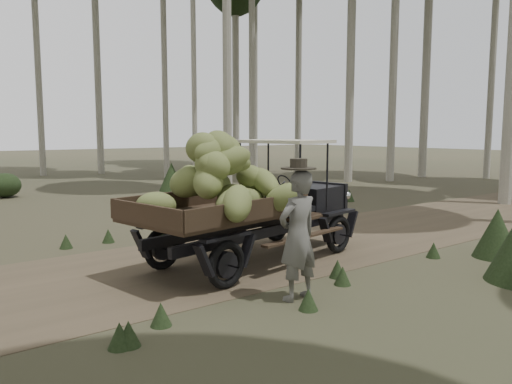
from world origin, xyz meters
TOP-DOWN VIEW (x-y plane):
  - ground at (0.00, 0.00)m, footprint 120.00×120.00m
  - dirt_track at (0.00, 0.00)m, footprint 70.00×4.00m
  - banana_truck at (1.27, -0.67)m, footprint 5.06×2.83m
  - farmer at (0.97, -2.54)m, footprint 0.70×0.52m
  - undergrowth at (-2.33, 0.03)m, footprint 23.44×22.87m

SIDE VIEW (x-z plane):
  - ground at x=0.00m, z-range 0.00..0.00m
  - dirt_track at x=0.00m, z-range 0.00..0.01m
  - undergrowth at x=-2.33m, z-range -0.14..1.22m
  - farmer at x=0.97m, z-range -0.05..1.96m
  - banana_truck at x=1.27m, z-range 0.18..2.67m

